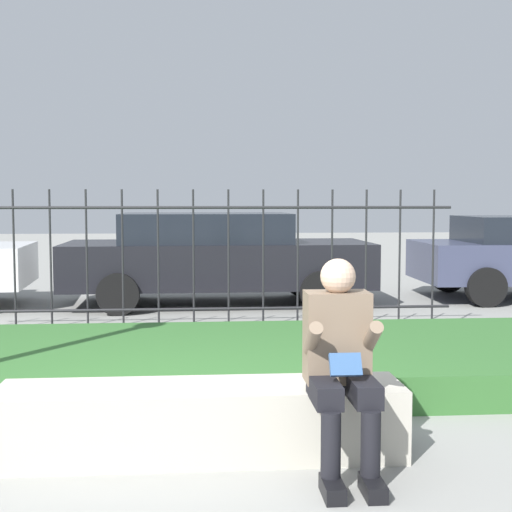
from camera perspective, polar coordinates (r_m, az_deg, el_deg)
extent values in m
plane|color=gray|center=(4.63, -7.92, -15.69)|extent=(60.00, 60.00, 0.00)
cube|color=#B7B2A3|center=(4.54, -4.37, -13.04)|extent=(2.50, 0.53, 0.45)
cube|color=gray|center=(4.60, -4.36, -15.23)|extent=(2.40, 0.49, 0.08)
cube|color=black|center=(4.04, 6.14, -18.04)|extent=(0.11, 0.26, 0.09)
cylinder|color=black|center=(4.02, 6.00, -14.75)|extent=(0.11, 0.11, 0.36)
cube|color=black|center=(4.15, 5.49, -10.67)|extent=(0.15, 0.42, 0.13)
cube|color=black|center=(4.09, 9.32, -17.82)|extent=(0.11, 0.26, 0.09)
cylinder|color=black|center=(4.06, 9.16, -14.57)|extent=(0.11, 0.11, 0.36)
cube|color=black|center=(4.19, 8.51, -10.54)|extent=(0.15, 0.42, 0.13)
cube|color=#7A6651|center=(4.31, 6.48, -6.42)|extent=(0.38, 0.24, 0.54)
sphere|color=#DBB293|center=(4.23, 6.58, -1.62)|extent=(0.21, 0.21, 0.21)
cylinder|color=#7A6651|center=(4.12, 4.56, -6.62)|extent=(0.08, 0.29, 0.24)
cylinder|color=#7A6651|center=(4.18, 9.22, -6.49)|extent=(0.08, 0.29, 0.24)
cube|color=#335689|center=(4.08, 7.17, -8.62)|extent=(0.18, 0.09, 0.13)
cube|color=#33662D|center=(6.47, -6.90, -8.46)|extent=(8.40, 2.53, 0.29)
cylinder|color=#232326|center=(8.23, -6.39, -4.26)|extent=(6.40, 0.03, 0.03)
cylinder|color=#232326|center=(8.14, -6.46, 3.88)|extent=(6.40, 0.03, 0.03)
cylinder|color=#232326|center=(8.42, -18.76, -0.75)|extent=(0.02, 0.02, 1.71)
cylinder|color=#232326|center=(8.34, -16.09, -0.74)|extent=(0.02, 0.02, 1.71)
cylinder|color=#232326|center=(8.26, -13.37, -0.73)|extent=(0.02, 0.02, 1.71)
cylinder|color=#232326|center=(8.21, -10.61, -0.72)|extent=(0.02, 0.02, 1.71)
cylinder|color=#232326|center=(8.18, -7.83, -0.71)|extent=(0.02, 0.02, 1.71)
cylinder|color=#232326|center=(8.17, -5.02, -0.69)|extent=(0.02, 0.02, 1.71)
cylinder|color=#232326|center=(8.17, -2.21, -0.67)|extent=(0.02, 0.02, 1.71)
cylinder|color=#232326|center=(8.20, 0.58, -0.65)|extent=(0.02, 0.02, 1.71)
cylinder|color=#232326|center=(8.24, 3.35, -0.63)|extent=(0.02, 0.02, 1.71)
cylinder|color=#232326|center=(8.31, 6.09, -0.61)|extent=(0.02, 0.02, 1.71)
cylinder|color=#232326|center=(8.39, 8.78, -0.59)|extent=(0.02, 0.02, 1.71)
cylinder|color=#232326|center=(8.49, 11.41, -0.56)|extent=(0.02, 0.02, 1.71)
cylinder|color=#232326|center=(8.61, 13.97, -0.54)|extent=(0.02, 0.02, 1.71)
cylinder|color=black|center=(11.18, 17.92, -2.37)|extent=(0.60, 0.21, 0.60)
cylinder|color=black|center=(12.80, 15.09, -1.46)|extent=(0.60, 0.21, 0.60)
cube|color=black|center=(10.86, -3.07, -0.62)|extent=(4.61, 1.88, 0.66)
cube|color=black|center=(10.82, -4.06, 2.28)|extent=(2.55, 1.63, 0.44)
cylinder|color=black|center=(10.18, 5.17, -2.84)|extent=(0.59, 0.21, 0.59)
cylinder|color=black|center=(11.91, 3.60, -1.76)|extent=(0.59, 0.21, 0.59)
cylinder|color=black|center=(10.05, -10.98, -3.00)|extent=(0.59, 0.21, 0.59)
cylinder|color=black|center=(11.80, -10.16, -1.88)|extent=(0.59, 0.21, 0.59)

